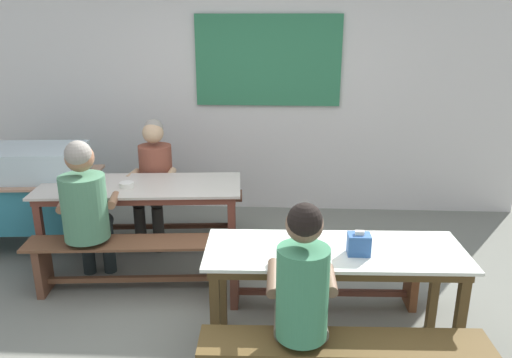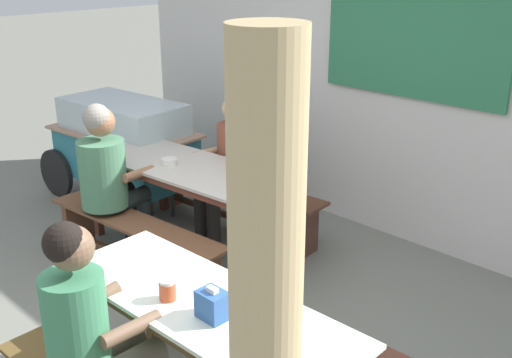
{
  "view_description": "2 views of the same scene",
  "coord_description": "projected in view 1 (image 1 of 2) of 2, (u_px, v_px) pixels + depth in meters",
  "views": [
    {
      "loc": [
        0.37,
        -3.19,
        2.19
      ],
      "look_at": [
        0.15,
        0.71,
        0.92
      ],
      "focal_mm": 34.75,
      "sensor_mm": 36.0,
      "label": 1
    },
    {
      "loc": [
        2.74,
        -1.93,
        2.38
      ],
      "look_at": [
        0.23,
        0.61,
        1.03
      ],
      "focal_mm": 43.43,
      "sensor_mm": 36.0,
      "label": 2
    }
  ],
  "objects": [
    {
      "name": "ground_plane",
      "position": [
        231.0,
        323.0,
        3.73
      ],
      "size": [
        40.0,
        40.0,
        0.0
      ],
      "primitive_type": "plane",
      "color": "slate"
    },
    {
      "name": "backdrop_wall",
      "position": [
        251.0,
        92.0,
        5.65
      ],
      "size": [
        6.17,
        0.23,
        2.63
      ],
      "color": "silver",
      "rests_on": "ground_plane"
    },
    {
      "name": "dining_table_far",
      "position": [
        141.0,
        192.0,
        4.49
      ],
      "size": [
        1.86,
        0.85,
        0.76
      ],
      "color": "beige",
      "rests_on": "ground_plane"
    },
    {
      "name": "dining_table_near",
      "position": [
        334.0,
        261.0,
        3.25
      ],
      "size": [
        1.71,
        0.65,
        0.76
      ],
      "color": "silver",
      "rests_on": "ground_plane"
    },
    {
      "name": "bench_far_back",
      "position": [
        153.0,
        209.0,
        5.13
      ],
      "size": [
        1.86,
        0.46,
        0.45
      ],
      "color": "#512F1F",
      "rests_on": "ground_plane"
    },
    {
      "name": "bench_far_front",
      "position": [
        131.0,
        258.0,
        4.09
      ],
      "size": [
        1.72,
        0.45,
        0.45
      ],
      "color": "brown",
      "rests_on": "ground_plane"
    },
    {
      "name": "bench_near_back",
      "position": [
        323.0,
        270.0,
        3.89
      ],
      "size": [
        1.64,
        0.3,
        0.45
      ],
      "color": "brown",
      "rests_on": "ground_plane"
    },
    {
      "name": "food_cart",
      "position": [
        19.0,
        188.0,
        4.85
      ],
      "size": [
        1.82,
        0.94,
        1.01
      ],
      "color": "teal",
      "rests_on": "ground_plane"
    },
    {
      "name": "person_left_back_turned",
      "position": [
        86.0,
        205.0,
        3.99
      ],
      "size": [
        0.52,
        0.58,
        1.3
      ],
      "color": "black",
      "rests_on": "ground_plane"
    },
    {
      "name": "person_near_front",
      "position": [
        302.0,
        291.0,
        2.79
      ],
      "size": [
        0.4,
        0.56,
        1.29
      ],
      "color": "#655F4F",
      "rests_on": "ground_plane"
    },
    {
      "name": "person_center_facing",
      "position": [
        154.0,
        173.0,
        4.94
      ],
      "size": [
        0.45,
        0.56,
        1.25
      ],
      "color": "#262421",
      "rests_on": "ground_plane"
    },
    {
      "name": "tissue_box",
      "position": [
        359.0,
        244.0,
        3.13
      ],
      "size": [
        0.14,
        0.11,
        0.16
      ],
      "color": "#315A9B",
      "rests_on": "dining_table_near"
    },
    {
      "name": "condiment_jar",
      "position": [
        315.0,
        249.0,
        3.11
      ],
      "size": [
        0.08,
        0.08,
        0.11
      ],
      "color": "#D14E29",
      "rests_on": "dining_table_near"
    },
    {
      "name": "soup_bowl",
      "position": [
        127.0,
        185.0,
        4.39
      ],
      "size": [
        0.13,
        0.13,
        0.05
      ],
      "primitive_type": "cylinder",
      "color": "silver",
      "rests_on": "dining_table_far"
    }
  ]
}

